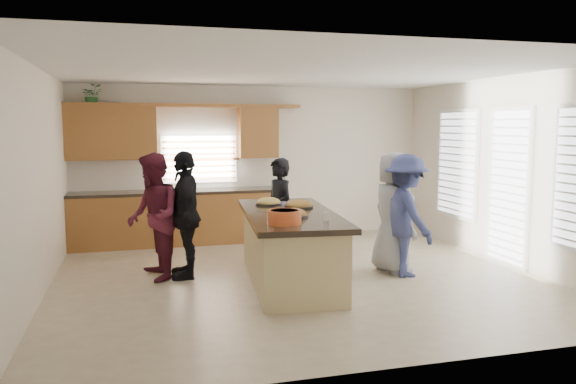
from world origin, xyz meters
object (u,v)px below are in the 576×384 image
object	(u,v)px
salad_bowl	(284,216)
woman_right_front	(393,213)
woman_left_mid	(154,217)
woman_left_front	(185,215)
island	(290,249)
woman_left_back	(279,212)
woman_right_back	(405,215)

from	to	relation	value
salad_bowl	woman_right_front	xyz separation A→B (m)	(1.86, 0.99, -0.18)
woman_left_mid	woman_left_front	xyz separation A→B (m)	(0.42, 0.00, 0.01)
woman_left_mid	woman_right_front	distance (m)	3.32
island	woman_right_front	xyz separation A→B (m)	(1.55, 0.13, 0.41)
island	woman_left_front	size ratio (longest dim) A/B	1.60
salad_bowl	woman_left_back	bearing A→B (deg)	77.77
woman_left_back	woman_right_back	bearing A→B (deg)	42.45
salad_bowl	woman_right_back	size ratio (longest dim) A/B	0.24
island	salad_bowl	distance (m)	1.09
salad_bowl	woman_left_back	size ratio (longest dim) A/B	0.25
salad_bowl	woman_left_back	world-z (taller)	woman_left_back
woman_left_back	woman_left_mid	size ratio (longest dim) A/B	0.93
woman_left_back	woman_left_mid	distance (m)	1.85
woman_left_back	woman_left_front	world-z (taller)	woman_left_front
island	salad_bowl	xyz separation A→B (m)	(-0.30, -0.86, 0.59)
island	salad_bowl	bearing A→B (deg)	-103.67
island	woman_left_back	size ratio (longest dim) A/B	1.74
salad_bowl	woman_left_back	distance (m)	1.86
woman_left_mid	woman_left_back	bearing A→B (deg)	91.59
island	woman_left_back	world-z (taller)	woman_left_back
salad_bowl	woman_right_back	bearing A→B (deg)	21.91
woman_left_mid	woman_right_back	distance (m)	3.44
island	woman_right_front	distance (m)	1.61
woman_left_back	woman_left_front	distance (m)	1.43
salad_bowl	woman_left_front	bearing A→B (deg)	124.11
woman_left_back	woman_right_back	size ratio (longest dim) A/B	0.95
woman_left_mid	woman_left_front	world-z (taller)	woman_left_front
salad_bowl	woman_right_front	size ratio (longest dim) A/B	0.23
woman_left_back	salad_bowl	bearing A→B (deg)	-26.34
island	woman_left_mid	xyz separation A→B (m)	(-1.73, 0.62, 0.41)
salad_bowl	woman_left_mid	world-z (taller)	woman_left_mid
woman_right_front	salad_bowl	bearing A→B (deg)	110.89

